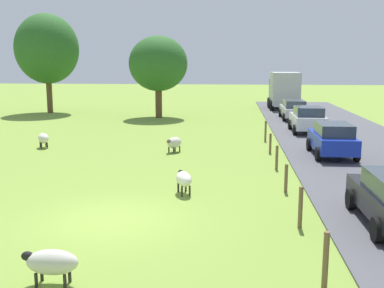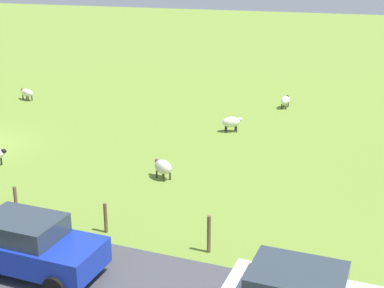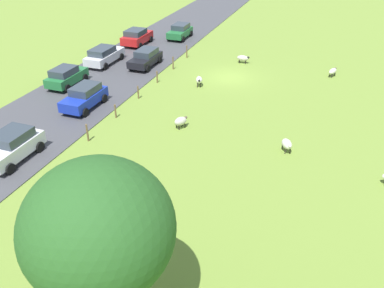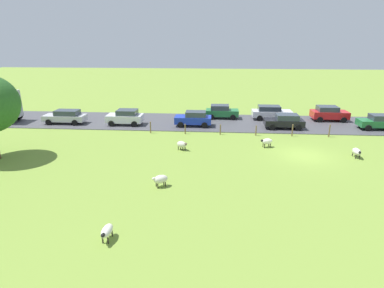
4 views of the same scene
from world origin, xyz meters
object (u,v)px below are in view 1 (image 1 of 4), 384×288
at_px(tree_1, 47,49).
at_px(truck_0, 284,90).
at_px(tree_0, 158,64).
at_px(car_1, 332,139).
at_px(sheep_4, 51,262).
at_px(sheep_5, 174,143).
at_px(car_5, 293,109).
at_px(sheep_1, 184,179).
at_px(car_0, 308,119).
at_px(sheep_3, 43,138).

bearing_deg(tree_1, truck_0, 12.69).
bearing_deg(tree_0, truck_0, 33.77).
bearing_deg(car_1, sheep_4, -121.85).
xyz_separation_m(sheep_5, car_5, (7.75, 13.89, 0.35)).
distance_m(truck_0, car_1, 22.35).
distance_m(sheep_1, car_0, 15.83).
relative_size(truck_0, car_1, 1.18).
bearing_deg(sheep_3, car_5, 41.70).
distance_m(sheep_3, sheep_4, 16.12).
distance_m(sheep_1, truck_0, 29.97).
relative_size(sheep_4, car_5, 0.26).
bearing_deg(truck_0, car_5, -90.76).
distance_m(sheep_1, sheep_3, 11.61).
height_order(tree_0, car_1, tree_0).
height_order(sheep_3, tree_0, tree_0).
height_order(sheep_1, car_1, car_1).
height_order(sheep_1, car_0, car_0).
bearing_deg(truck_0, tree_0, -146.23).
bearing_deg(truck_0, sheep_1, -102.68).
bearing_deg(sheep_4, car_0, 68.15).
xyz_separation_m(sheep_1, car_5, (6.47, 21.25, 0.32)).
bearing_deg(truck_0, sheep_5, -109.78).
relative_size(sheep_3, sheep_5, 1.02).
bearing_deg(sheep_4, sheep_1, 73.51).
relative_size(sheep_3, car_5, 0.24).
height_order(truck_0, car_5, truck_0).
xyz_separation_m(sheep_3, sheep_4, (6.42, -14.79, -0.02)).
relative_size(sheep_3, car_1, 0.28).
bearing_deg(sheep_1, car_0, 65.75).
distance_m(car_0, car_1, 7.54).
xyz_separation_m(sheep_1, car_1, (6.50, 6.89, 0.35)).
distance_m(sheep_1, car_5, 22.22).
bearing_deg(car_1, tree_0, 126.11).
xyz_separation_m(car_0, car_5, (-0.03, 6.82, -0.07)).
distance_m(tree_0, car_5, 11.46).
distance_m(sheep_5, car_1, 7.81).
distance_m(sheep_5, tree_0, 15.33).
distance_m(tree_0, tree_1, 10.71).
xyz_separation_m(car_0, car_1, (-0.00, -7.54, -0.03)).
distance_m(sheep_1, car_1, 9.48).
relative_size(sheep_5, car_1, 0.27).
bearing_deg(car_5, truck_0, 89.24).
xyz_separation_m(sheep_3, car_1, (14.94, -1.08, 0.37)).
xyz_separation_m(sheep_3, tree_0, (4.02, 13.89, 3.86)).
height_order(sheep_3, sheep_4, sheep_3).
distance_m(sheep_3, sheep_5, 7.18).
distance_m(truck_0, car_5, 8.03).
bearing_deg(car_5, tree_1, 171.53).
bearing_deg(sheep_1, car_1, 46.68).
relative_size(sheep_5, tree_0, 0.16).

